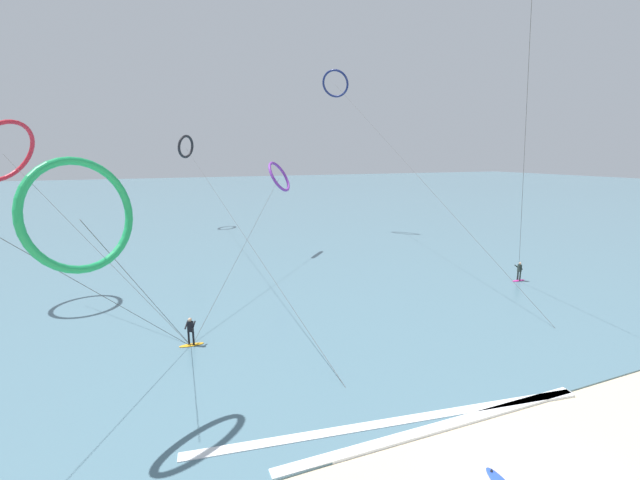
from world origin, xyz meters
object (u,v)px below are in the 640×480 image
at_px(surfer_magenta, 519,273).
at_px(kite_navy, 336,84).
at_px(kite_emerald, 79,216).
at_px(kite_crimson, 3,152).
at_px(kite_violet, 279,177).
at_px(surfer_amber, 191,333).
at_px(kite_charcoal, 186,147).

bearing_deg(surfer_magenta, kite_navy, -167.22).
bearing_deg(kite_emerald, kite_crimson, 73.77).
height_order(surfer_magenta, kite_navy, kite_navy).
distance_m(kite_emerald, kite_violet, 31.52).
height_order(surfer_amber, surfer_magenta, same).
xyz_separation_m(kite_navy, kite_emerald, (-27.62, -37.63, -11.64)).
distance_m(surfer_magenta, kite_charcoal, 48.41).
distance_m(kite_navy, kite_violet, 19.61).
relative_size(kite_emerald, kite_crimson, 0.70).
bearing_deg(kite_charcoal, kite_violet, 61.65).
distance_m(kite_navy, kite_crimson, 40.06).
height_order(surfer_amber, kite_charcoal, kite_charcoal).
xyz_separation_m(surfer_magenta, kite_violet, (-16.18, 18.43, 7.81)).
relative_size(kite_charcoal, kite_violet, 2.31).
distance_m(surfer_amber, kite_violet, 25.08).
height_order(kite_emerald, kite_crimson, kite_crimson).
xyz_separation_m(surfer_magenta, kite_crimson, (-39.06, 10.68, 10.40)).
distance_m(surfer_amber, kite_crimson, 19.87).
xyz_separation_m(kite_crimson, kite_violet, (22.87, 7.75, -2.59)).
xyz_separation_m(kite_navy, kite_violet, (-11.55, -10.52, -11.85)).
height_order(kite_emerald, kite_violet, kite_emerald).
height_order(kite_charcoal, kite_violet, kite_charcoal).
xyz_separation_m(kite_emerald, kite_charcoal, (8.57, 49.37, 3.28)).
bearing_deg(kite_navy, kite_charcoal, 13.03).
xyz_separation_m(surfer_amber, kite_navy, (23.46, 31.16, 19.66)).
xyz_separation_m(surfer_amber, kite_crimson, (-10.96, 12.89, 10.40)).
distance_m(surfer_amber, kite_charcoal, 44.58).
bearing_deg(kite_violet, kite_charcoal, 59.22).
bearing_deg(surfer_amber, kite_emerald, 85.44).
xyz_separation_m(surfer_amber, kite_charcoal, (4.41, 42.89, 11.30)).
height_order(surfer_amber, kite_crimson, kite_crimson).
distance_m(kite_emerald, kite_crimson, 20.67).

